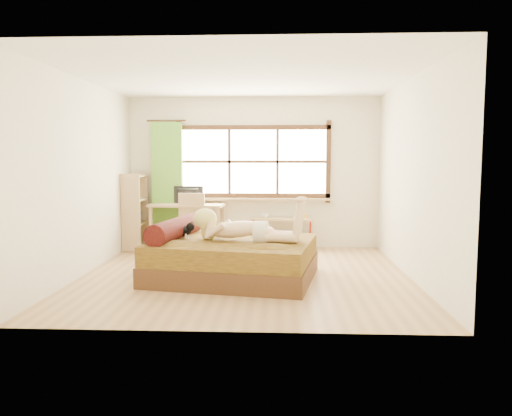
{
  "coord_description": "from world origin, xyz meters",
  "views": [
    {
      "loc": [
        0.47,
        -6.76,
        1.62
      ],
      "look_at": [
        0.14,
        0.2,
        0.92
      ],
      "focal_mm": 35.0,
      "sensor_mm": 36.0,
      "label": 1
    }
  ],
  "objects_px": {
    "desk": "(187,210)",
    "bookshelf": "(135,211)",
    "pipe_shelf": "(283,226)",
    "kitten": "(181,229)",
    "chair": "(190,220)",
    "woman": "(244,217)",
    "bed": "(230,257)"
  },
  "relations": [
    {
      "from": "woman",
      "to": "chair",
      "type": "relative_size",
      "value": 1.45
    },
    {
      "from": "desk",
      "to": "bookshelf",
      "type": "xyz_separation_m",
      "value": [
        -0.92,
        -0.06,
        -0.02
      ]
    },
    {
      "from": "chair",
      "to": "pipe_shelf",
      "type": "xyz_separation_m",
      "value": [
        1.58,
        0.48,
        -0.16
      ]
    },
    {
      "from": "bookshelf",
      "to": "pipe_shelf",
      "type": "bearing_deg",
      "value": 3.06
    },
    {
      "from": "pipe_shelf",
      "to": "woman",
      "type": "bearing_deg",
      "value": -99.41
    },
    {
      "from": "kitten",
      "to": "pipe_shelf",
      "type": "height_order",
      "value": "kitten"
    },
    {
      "from": "woman",
      "to": "kitten",
      "type": "xyz_separation_m",
      "value": [
        -0.87,
        0.15,
        -0.19
      ]
    },
    {
      "from": "pipe_shelf",
      "to": "bookshelf",
      "type": "distance_m",
      "value": 2.63
    },
    {
      "from": "desk",
      "to": "pipe_shelf",
      "type": "relative_size",
      "value": 1.2
    },
    {
      "from": "woman",
      "to": "desk",
      "type": "relative_size",
      "value": 1.09
    },
    {
      "from": "kitten",
      "to": "pipe_shelf",
      "type": "relative_size",
      "value": 0.28
    },
    {
      "from": "woman",
      "to": "pipe_shelf",
      "type": "bearing_deg",
      "value": 87.39
    },
    {
      "from": "desk",
      "to": "pipe_shelf",
      "type": "xyz_separation_m",
      "value": [
        1.68,
        0.12,
        -0.3
      ]
    },
    {
      "from": "woman",
      "to": "chair",
      "type": "xyz_separation_m",
      "value": [
        -1.05,
        1.82,
        -0.27
      ]
    },
    {
      "from": "woman",
      "to": "desk",
      "type": "distance_m",
      "value": 2.47
    },
    {
      "from": "kitten",
      "to": "desk",
      "type": "bearing_deg",
      "value": 108.4
    },
    {
      "from": "desk",
      "to": "woman",
      "type": "bearing_deg",
      "value": -56.96
    },
    {
      "from": "chair",
      "to": "bookshelf",
      "type": "relative_size",
      "value": 0.76
    },
    {
      "from": "woman",
      "to": "chair",
      "type": "distance_m",
      "value": 2.12
    },
    {
      "from": "desk",
      "to": "chair",
      "type": "relative_size",
      "value": 1.32
    },
    {
      "from": "kitten",
      "to": "bookshelf",
      "type": "bearing_deg",
      "value": 131.97
    },
    {
      "from": "kitten",
      "to": "chair",
      "type": "relative_size",
      "value": 0.31
    },
    {
      "from": "chair",
      "to": "pipe_shelf",
      "type": "relative_size",
      "value": 0.91
    },
    {
      "from": "chair",
      "to": "kitten",
      "type": "bearing_deg",
      "value": -78.81
    },
    {
      "from": "bed",
      "to": "woman",
      "type": "xyz_separation_m",
      "value": [
        0.2,
        -0.06,
        0.55
      ]
    },
    {
      "from": "bed",
      "to": "bookshelf",
      "type": "distance_m",
      "value": 2.82
    },
    {
      "from": "chair",
      "to": "pipe_shelf",
      "type": "bearing_deg",
      "value": 21.82
    },
    {
      "from": "bed",
      "to": "desk",
      "type": "height_order",
      "value": "desk"
    },
    {
      "from": "bed",
      "to": "desk",
      "type": "bearing_deg",
      "value": 124.62
    },
    {
      "from": "bed",
      "to": "kitten",
      "type": "height_order",
      "value": "bed"
    },
    {
      "from": "woman",
      "to": "pipe_shelf",
      "type": "distance_m",
      "value": 2.39
    },
    {
      "from": "pipe_shelf",
      "to": "kitten",
      "type": "bearing_deg",
      "value": -119.56
    }
  ]
}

